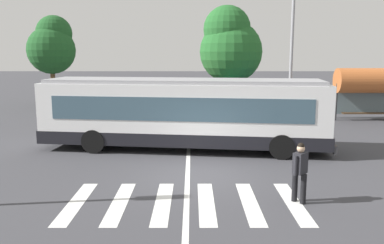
% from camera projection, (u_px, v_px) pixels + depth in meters
% --- Properties ---
extents(ground_plane, '(160.00, 160.00, 0.00)m').
position_uv_depth(ground_plane, '(198.00, 176.00, 13.63)').
color(ground_plane, '#3D3D42').
extents(city_transit_bus, '(12.56, 4.11, 3.06)m').
position_uv_depth(city_transit_bus, '(185.00, 113.00, 17.20)').
color(city_transit_bus, black).
rests_on(city_transit_bus, ground_plane).
extents(pedestrian_crossing_street, '(0.47, 0.47, 1.72)m').
position_uv_depth(pedestrian_crossing_street, '(301.00, 169.00, 11.05)').
color(pedestrian_crossing_street, black).
rests_on(pedestrian_crossing_street, ground_plane).
extents(parked_car_silver, '(1.98, 4.56, 1.35)m').
position_uv_depth(parked_car_silver, '(121.00, 98.00, 30.36)').
color(parked_car_silver, black).
rests_on(parked_car_silver, ground_plane).
extents(parked_car_white, '(1.98, 4.55, 1.35)m').
position_uv_depth(parked_car_white, '(159.00, 98.00, 30.16)').
color(parked_car_white, black).
rests_on(parked_car_white, ground_plane).
extents(parked_car_red, '(1.89, 4.51, 1.35)m').
position_uv_depth(parked_car_red, '(192.00, 99.00, 29.88)').
color(parked_car_red, black).
rests_on(parked_car_red, ground_plane).
extents(parked_car_teal, '(2.03, 4.58, 1.35)m').
position_uv_depth(parked_car_teal, '(230.00, 99.00, 30.08)').
color(parked_car_teal, black).
rests_on(parked_car_teal, ground_plane).
extents(parked_car_blue, '(1.97, 4.55, 1.35)m').
position_uv_depth(parked_car_blue, '(265.00, 99.00, 29.78)').
color(parked_car_blue, black).
rests_on(parked_car_blue, ground_plane).
extents(parked_car_champagne, '(1.90, 4.52, 1.35)m').
position_uv_depth(parked_car_champagne, '(302.00, 99.00, 29.99)').
color(parked_car_champagne, black).
rests_on(parked_car_champagne, ground_plane).
extents(bus_stop_shelter, '(4.34, 1.54, 3.25)m').
position_uv_depth(bus_stop_shelter, '(373.00, 82.00, 24.50)').
color(bus_stop_shelter, '#28282B').
rests_on(bus_stop_shelter, ground_plane).
extents(twin_arm_street_lamp, '(4.24, 0.32, 9.75)m').
position_uv_depth(twin_arm_street_lamp, '(294.00, 24.00, 24.40)').
color(twin_arm_street_lamp, '#939399').
rests_on(twin_arm_street_lamp, ground_plane).
extents(background_tree_left, '(3.71, 3.71, 7.07)m').
position_uv_depth(background_tree_left, '(54.00, 45.00, 31.09)').
color(background_tree_left, brown).
rests_on(background_tree_left, ground_plane).
extents(background_tree_right, '(5.08, 5.08, 7.94)m').
position_uv_depth(background_tree_right, '(231.00, 45.00, 32.21)').
color(background_tree_right, brown).
rests_on(background_tree_right, ground_plane).
extents(crosswalk_painted_stripes, '(6.56, 3.27, 0.01)m').
position_uv_depth(crosswalk_painted_stripes, '(186.00, 203.00, 11.20)').
color(crosswalk_painted_stripes, silver).
rests_on(crosswalk_painted_stripes, ground_plane).
extents(lane_center_line, '(0.16, 24.00, 0.01)m').
position_uv_depth(lane_center_line, '(190.00, 160.00, 15.60)').
color(lane_center_line, silver).
rests_on(lane_center_line, ground_plane).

